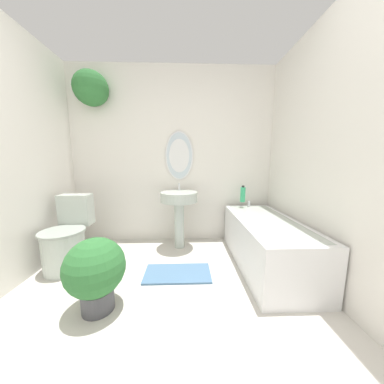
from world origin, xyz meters
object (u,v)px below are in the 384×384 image
at_px(toilet, 67,240).
at_px(shampoo_bottle, 243,194).
at_px(pedestal_sink, 179,204).
at_px(potted_plant, 96,270).
at_px(bathtub, 266,241).

xyz_separation_m(toilet, shampoo_bottle, (2.05, 0.54, 0.40)).
relative_size(pedestal_sink, shampoo_bottle, 3.82).
bearing_deg(pedestal_sink, toilet, -159.23).
height_order(toilet, potted_plant, toilet).
distance_m(toilet, pedestal_sink, 1.30).
xyz_separation_m(pedestal_sink, potted_plant, (-0.59, -1.09, -0.26)).
distance_m(toilet, bathtub, 2.15).
height_order(toilet, shampoo_bottle, shampoo_bottle).
bearing_deg(pedestal_sink, shampoo_bottle, 6.07).
relative_size(pedestal_sink, bathtub, 0.60).
bearing_deg(pedestal_sink, potted_plant, -118.56).
xyz_separation_m(shampoo_bottle, potted_plant, (-1.45, -1.18, -0.37)).
distance_m(pedestal_sink, bathtub, 1.12).
bearing_deg(potted_plant, shampoo_bottle, 39.13).
xyz_separation_m(toilet, bathtub, (2.15, -0.03, -0.03)).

